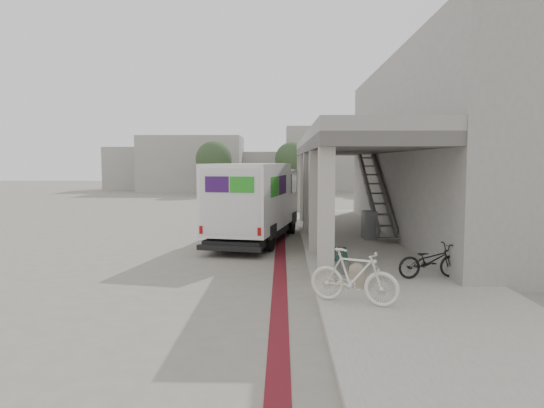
{
  "coord_description": "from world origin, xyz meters",
  "views": [
    {
      "loc": [
        1.05,
        -14.98,
        2.98
      ],
      "look_at": [
        0.73,
        0.76,
        1.6
      ],
      "focal_mm": 32.0,
      "sensor_mm": 36.0,
      "label": 1
    }
  ],
  "objects_px": {
    "bench": "(340,257)",
    "utility_cabinet": "(369,225)",
    "fedex_truck": "(255,200)",
    "bicycle_black": "(430,261)",
    "bicycle_cream": "(354,276)"
  },
  "relations": [
    {
      "from": "utility_cabinet",
      "to": "bicycle_cream",
      "type": "bearing_deg",
      "value": -106.47
    },
    {
      "from": "bench",
      "to": "utility_cabinet",
      "type": "distance_m",
      "value": 5.34
    },
    {
      "from": "bicycle_black",
      "to": "bicycle_cream",
      "type": "height_order",
      "value": "bicycle_cream"
    },
    {
      "from": "utility_cabinet",
      "to": "bicycle_black",
      "type": "height_order",
      "value": "utility_cabinet"
    },
    {
      "from": "fedex_truck",
      "to": "bench",
      "type": "xyz_separation_m",
      "value": [
        2.54,
        -5.06,
        -1.13
      ]
    },
    {
      "from": "bicycle_cream",
      "to": "bicycle_black",
      "type": "bearing_deg",
      "value": -19.95
    },
    {
      "from": "fedex_truck",
      "to": "bench",
      "type": "bearing_deg",
      "value": -52.07
    },
    {
      "from": "utility_cabinet",
      "to": "bicycle_cream",
      "type": "height_order",
      "value": "bicycle_cream"
    },
    {
      "from": "bicycle_black",
      "to": "bicycle_cream",
      "type": "xyz_separation_m",
      "value": [
        -2.19,
        -2.21,
        0.13
      ]
    },
    {
      "from": "fedex_truck",
      "to": "bicycle_black",
      "type": "bearing_deg",
      "value": -41.51
    },
    {
      "from": "bench",
      "to": "utility_cabinet",
      "type": "height_order",
      "value": "utility_cabinet"
    },
    {
      "from": "utility_cabinet",
      "to": "bicycle_cream",
      "type": "distance_m",
      "value": 8.51
    },
    {
      "from": "fedex_truck",
      "to": "utility_cabinet",
      "type": "distance_m",
      "value": 4.34
    },
    {
      "from": "fedex_truck",
      "to": "bicycle_black",
      "type": "height_order",
      "value": "fedex_truck"
    },
    {
      "from": "utility_cabinet",
      "to": "bicycle_black",
      "type": "xyz_separation_m",
      "value": [
        0.39,
        -6.1,
        -0.09
      ]
    }
  ]
}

